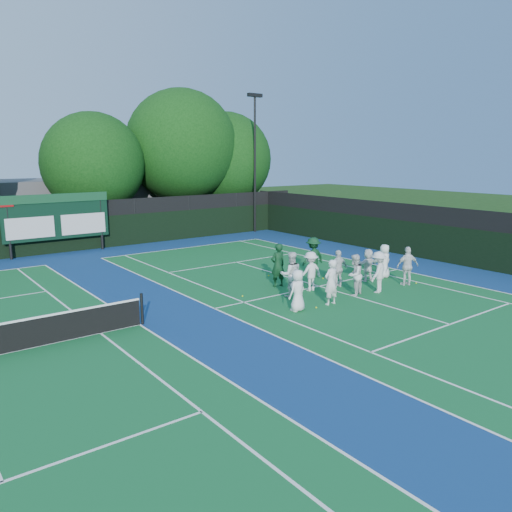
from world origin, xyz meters
TOP-DOWN VIEW (x-y plane):
  - ground at (0.00, 0.00)m, footprint 120.00×120.00m
  - court_apron at (-6.00, 1.00)m, footprint 34.00×32.00m
  - near_court at (0.00, 1.00)m, footprint 11.05×23.85m
  - back_fence at (-6.00, 16.00)m, footprint 34.00×0.08m
  - divider_fence_right at (9.00, 1.00)m, footprint 0.08×32.00m
  - scoreboard at (-7.01, 15.59)m, footprint 6.00×0.21m
  - clubhouse at (-2.00, 24.00)m, footprint 18.00×6.00m
  - light_pole_right at (7.50, 15.70)m, footprint 1.20×0.30m
  - tree_c at (-3.14, 19.58)m, footprint 6.83×6.83m
  - tree_d at (3.63, 19.58)m, footprint 8.36×8.36m
  - tree_e at (7.51, 19.58)m, footprint 7.40×7.40m
  - tennis_ball_0 at (-2.37, -1.28)m, footprint 0.07×0.07m
  - tennis_ball_1 at (3.27, 1.98)m, footprint 0.07×0.07m
  - tennis_ball_2 at (3.83, -1.32)m, footprint 0.07×0.07m
  - tennis_ball_3 at (-3.68, 1.69)m, footprint 0.07×0.07m
  - tennis_ball_4 at (-0.62, 3.82)m, footprint 0.07×0.07m
  - tennis_ball_5 at (1.11, 1.88)m, footprint 0.07×0.07m
  - player_front_0 at (-3.15, -1.07)m, footprint 0.84×0.62m
  - player_front_1 at (-1.58, -1.25)m, footprint 0.67×0.46m
  - player_front_2 at (0.16, -0.87)m, footprint 0.99×0.87m
  - player_front_3 at (1.28, -1.19)m, footprint 1.29×1.00m
  - player_front_4 at (3.27, -1.20)m, footprint 1.11×0.81m
  - player_back_0 at (-2.07, 0.54)m, footprint 1.12×1.01m
  - player_back_1 at (-0.80, 0.73)m, footprint 1.14×0.71m
  - player_back_2 at (0.59, 0.44)m, footprint 1.01×0.51m
  - player_back_3 at (2.48, 0.38)m, footprint 1.43×0.56m
  - player_back_4 at (3.53, 0.30)m, footprint 0.80×0.53m
  - coach_left at (-1.48, 2.09)m, footprint 0.75×0.54m
  - coach_right at (0.99, 2.46)m, footprint 1.24×0.72m

SIDE VIEW (x-z plane):
  - ground at x=0.00m, z-range 0.00..0.00m
  - court_apron at x=-6.00m, z-range 0.00..0.01m
  - near_court at x=0.00m, z-range 0.01..0.01m
  - tennis_ball_0 at x=-2.37m, z-range 0.00..0.07m
  - tennis_ball_1 at x=3.27m, z-range 0.00..0.07m
  - tennis_ball_2 at x=3.83m, z-range 0.00..0.07m
  - tennis_ball_3 at x=-3.68m, z-range 0.00..0.07m
  - tennis_ball_4 at x=-0.62m, z-range 0.00..0.07m
  - tennis_ball_5 at x=1.11m, z-range 0.00..0.07m
  - player_back_3 at x=2.48m, z-range 0.00..1.51m
  - player_front_0 at x=-3.15m, z-range 0.00..1.58m
  - player_back_4 at x=3.53m, z-range 0.00..1.61m
  - player_back_2 at x=0.59m, z-range 0.00..1.66m
  - player_back_1 at x=-0.80m, z-range 0.00..1.70m
  - player_front_2 at x=0.16m, z-range 0.00..1.72m
  - player_front_4 at x=3.27m, z-range 0.00..1.75m
  - player_front_3 at x=1.28m, z-range 0.00..1.76m
  - player_front_1 at x=-1.58m, z-range 0.00..1.79m
  - player_back_0 at x=-2.07m, z-range 0.00..1.87m
  - coach_right at x=0.99m, z-range 0.00..1.92m
  - coach_left at x=-1.48m, z-range 0.00..1.94m
  - back_fence at x=-6.00m, z-range -0.14..2.86m
  - divider_fence_right at x=9.00m, z-range -0.14..2.86m
  - clubhouse at x=-2.00m, z-range 0.00..4.00m
  - scoreboard at x=-7.01m, z-range 0.42..3.97m
  - tree_c at x=-3.14m, z-range 0.71..9.31m
  - tree_e at x=7.51m, z-range 0.67..9.81m
  - tree_d at x=3.63m, z-range 0.91..11.52m
  - light_pole_right at x=7.50m, z-range 1.24..11.36m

